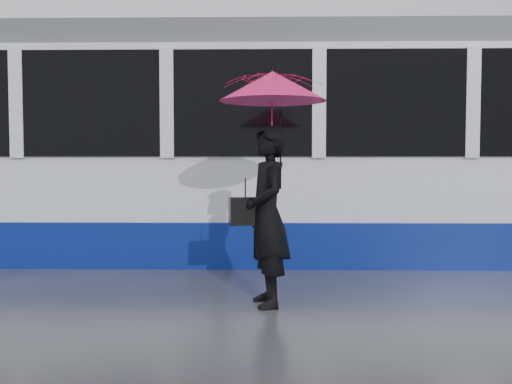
{
  "coord_description": "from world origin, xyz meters",
  "views": [
    {
      "loc": [
        0.06,
        -6.25,
        1.42
      ],
      "look_at": [
        -0.06,
        -0.07,
        1.1
      ],
      "focal_mm": 40.0,
      "sensor_mm": 36.0,
      "label": 1
    }
  ],
  "objects": [
    {
      "name": "ground",
      "position": [
        0.0,
        0.0,
        0.0
      ],
      "size": [
        90.0,
        90.0,
        0.0
      ],
      "primitive_type": "plane",
      "color": "#28282D",
      "rests_on": "ground"
    },
    {
      "name": "rails",
      "position": [
        0.0,
        2.5,
        0.01
      ],
      "size": [
        34.0,
        1.51,
        0.02
      ],
      "color": "#3F3D38",
      "rests_on": "ground"
    },
    {
      "name": "tram",
      "position": [
        -2.76,
        2.5,
        1.64
      ],
      "size": [
        26.0,
        2.56,
        3.35
      ],
      "color": "white",
      "rests_on": "ground"
    },
    {
      "name": "woman",
      "position": [
        0.06,
        -0.64,
        0.89
      ],
      "size": [
        0.57,
        0.74,
        1.79
      ],
      "primitive_type": "imported",
      "rotation": [
        0.0,
        0.0,
        -1.33
      ],
      "color": "black",
      "rests_on": "ground"
    },
    {
      "name": "umbrella",
      "position": [
        0.11,
        -0.64,
        1.96
      ],
      "size": [
        1.27,
        1.27,
        1.21
      ],
      "rotation": [
        0.0,
        0.0,
        0.24
      ],
      "color": "#E3138E",
      "rests_on": "ground"
    },
    {
      "name": "handbag",
      "position": [
        -0.16,
        -0.62,
        0.94
      ],
      "size": [
        0.34,
        0.21,
        0.46
      ],
      "rotation": [
        0.0,
        0.0,
        0.24
      ],
      "color": "black",
      "rests_on": "ground"
    }
  ]
}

